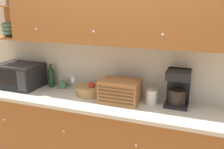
% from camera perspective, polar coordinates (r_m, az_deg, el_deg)
% --- Properties ---
extents(wall_back, '(5.61, 0.06, 2.60)m').
position_cam_1_polar(wall_back, '(2.96, 1.68, 3.07)').
color(wall_back, beige).
rests_on(wall_back, ground_plane).
extents(counter_unit, '(3.23, 0.65, 0.92)m').
position_cam_1_polar(counter_unit, '(2.97, -0.65, -14.33)').
color(counter_unit, '#935628').
rests_on(counter_unit, ground_plane).
extents(backsplash_panel, '(3.21, 0.01, 0.62)m').
position_cam_1_polar(backsplash_panel, '(2.94, 1.44, 1.63)').
color(backsplash_panel, beige).
rests_on(backsplash_panel, counter_unit).
extents(upper_cabinets, '(3.21, 0.39, 0.80)m').
position_cam_1_polar(upper_cabinets, '(2.63, 3.80, 15.50)').
color(upper_cabinets, '#935628').
rests_on(upper_cabinets, backsplash_panel).
extents(microwave, '(0.55, 0.41, 0.30)m').
position_cam_1_polar(microwave, '(3.40, -20.46, -0.19)').
color(microwave, black).
rests_on(microwave, counter_unit).
extents(wine_bottle, '(0.08, 0.08, 0.30)m').
position_cam_1_polar(wine_bottle, '(3.28, -13.68, -0.41)').
color(wine_bottle, '#19381E').
rests_on(wine_bottle, counter_unit).
extents(mug, '(0.10, 0.09, 0.09)m').
position_cam_1_polar(mug, '(3.22, -11.18, -2.30)').
color(mug, '#4C845B').
rests_on(mug, counter_unit).
extents(wine_glass, '(0.07, 0.07, 0.18)m').
position_cam_1_polar(wine_glass, '(3.11, -8.74, -1.32)').
color(wine_glass, silver).
rests_on(wine_glass, counter_unit).
extents(fruit_basket, '(0.31, 0.31, 0.17)m').
position_cam_1_polar(fruit_basket, '(2.93, -5.10, -3.59)').
color(fruit_basket, '#A87F4C').
rests_on(fruit_basket, counter_unit).
extents(bread_box, '(0.42, 0.29, 0.25)m').
position_cam_1_polar(bread_box, '(2.70, 1.84, -3.82)').
color(bread_box, '#996033').
rests_on(bread_box, counter_unit).
extents(storage_canister, '(0.13, 0.13, 0.17)m').
position_cam_1_polar(storage_canister, '(2.68, 9.00, -4.98)').
color(storage_canister, silver).
rests_on(storage_canister, counter_unit).
extents(coffee_maker, '(0.24, 0.26, 0.38)m').
position_cam_1_polar(coffee_maker, '(2.69, 14.83, -2.85)').
color(coffee_maker, black).
rests_on(coffee_maker, counter_unit).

